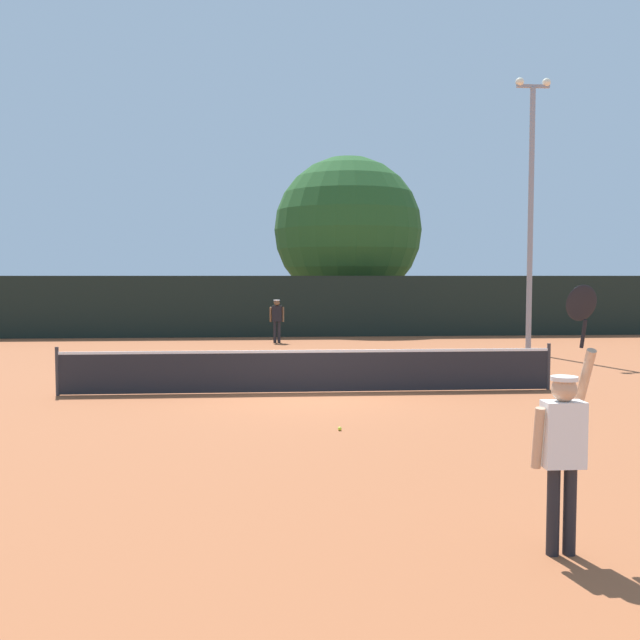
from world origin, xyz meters
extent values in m
plane|color=#9E5633|center=(0.00, 0.00, 0.00)|extent=(120.00, 120.00, 0.00)
cube|color=#232328|center=(0.00, 0.00, 0.48)|extent=(11.03, 0.03, 0.91)
cube|color=white|center=(0.00, 0.00, 0.93)|extent=(11.03, 0.04, 0.06)
cylinder|color=#333338|center=(-5.51, 0.00, 0.54)|extent=(0.08, 0.08, 1.07)
cylinder|color=#333338|center=(5.51, 0.00, 0.54)|extent=(0.08, 0.08, 1.07)
cube|color=black|center=(0.00, 14.45, 1.31)|extent=(35.03, 0.12, 2.61)
cube|color=white|center=(1.84, -9.37, 1.15)|extent=(0.38, 0.22, 0.62)
sphere|color=tan|center=(1.84, -9.37, 1.57)|extent=(0.24, 0.24, 0.24)
cylinder|color=white|center=(1.84, -9.37, 1.67)|extent=(0.25, 0.25, 0.04)
cylinder|color=black|center=(1.76, -9.37, 0.42)|extent=(0.12, 0.12, 0.84)
cylinder|color=black|center=(1.92, -9.37, 0.42)|extent=(0.12, 0.12, 0.84)
cylinder|color=tan|center=(1.60, -9.37, 1.12)|extent=(0.09, 0.18, 0.59)
cylinder|color=tan|center=(2.08, -9.28, 1.67)|extent=(0.09, 0.33, 0.57)
cylinder|color=black|center=(2.08, -9.22, 2.07)|extent=(0.04, 0.11, 0.28)
ellipsoid|color=black|center=(2.08, -9.16, 2.36)|extent=(0.30, 0.13, 0.36)
cube|color=black|center=(-0.58, 11.82, 1.14)|extent=(0.38, 0.22, 0.62)
sphere|color=brown|center=(-0.58, 11.82, 1.56)|extent=(0.24, 0.24, 0.24)
cylinder|color=white|center=(-0.58, 11.82, 1.66)|extent=(0.25, 0.25, 0.04)
cylinder|color=black|center=(-0.66, 11.82, 0.42)|extent=(0.12, 0.12, 0.83)
cylinder|color=black|center=(-0.50, 11.82, 0.42)|extent=(0.12, 0.12, 0.83)
cylinder|color=brown|center=(-0.82, 11.82, 1.11)|extent=(0.09, 0.18, 0.59)
cylinder|color=brown|center=(-0.34, 11.82, 1.11)|extent=(0.09, 0.16, 0.59)
sphere|color=#CCE033|center=(0.30, -3.93, 0.03)|extent=(0.07, 0.07, 0.07)
cylinder|color=gray|center=(7.81, 7.36, 4.39)|extent=(0.18, 0.18, 8.79)
cube|color=gray|center=(7.81, 7.36, 8.84)|extent=(1.10, 0.10, 0.10)
sphere|color=#F2EDCC|center=(7.36, 7.36, 8.97)|extent=(0.28, 0.28, 0.28)
sphere|color=#F2EDCC|center=(8.26, 7.36, 8.97)|extent=(0.28, 0.28, 0.28)
cylinder|color=brown|center=(3.00, 19.03, 1.07)|extent=(0.56, 0.56, 2.14)
sphere|color=#235123|center=(3.00, 19.03, 4.85)|extent=(7.21, 7.21, 7.21)
cube|color=navy|center=(-7.47, 20.18, 0.60)|extent=(2.23, 4.34, 0.90)
cube|color=#2D333D|center=(-7.47, 19.88, 1.37)|extent=(1.87, 2.33, 0.64)
cylinder|color=black|center=(-8.32, 21.58, 0.30)|extent=(0.22, 0.60, 0.60)
cylinder|color=black|center=(-6.62, 21.58, 0.30)|extent=(0.22, 0.60, 0.60)
cylinder|color=black|center=(-8.32, 18.78, 0.30)|extent=(0.22, 0.60, 0.60)
cylinder|color=black|center=(-6.62, 18.78, 0.30)|extent=(0.22, 0.60, 0.60)
cube|color=red|center=(-3.29, 22.08, 0.60)|extent=(1.99, 4.24, 0.90)
cube|color=#2D333D|center=(-3.29, 21.78, 1.37)|extent=(1.75, 2.24, 0.64)
cylinder|color=black|center=(-4.14, 23.48, 0.30)|extent=(0.22, 0.60, 0.60)
cylinder|color=black|center=(-2.44, 23.48, 0.30)|extent=(0.22, 0.60, 0.60)
cylinder|color=black|center=(-4.14, 20.68, 0.30)|extent=(0.22, 0.60, 0.60)
cylinder|color=black|center=(-2.44, 20.68, 0.30)|extent=(0.22, 0.60, 0.60)
cube|color=black|center=(2.15, 19.99, 0.60)|extent=(2.08, 4.28, 0.90)
cube|color=#2D333D|center=(2.15, 19.69, 1.37)|extent=(1.80, 2.27, 0.64)
cylinder|color=black|center=(1.30, 21.39, 0.30)|extent=(0.22, 0.60, 0.60)
cylinder|color=black|center=(3.00, 21.39, 0.30)|extent=(0.22, 0.60, 0.60)
cylinder|color=black|center=(1.30, 18.59, 0.30)|extent=(0.22, 0.60, 0.60)
cylinder|color=black|center=(3.00, 18.59, 0.30)|extent=(0.22, 0.60, 0.60)
camera|label=1|loc=(-0.89, -15.67, 2.62)|focal=39.62mm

